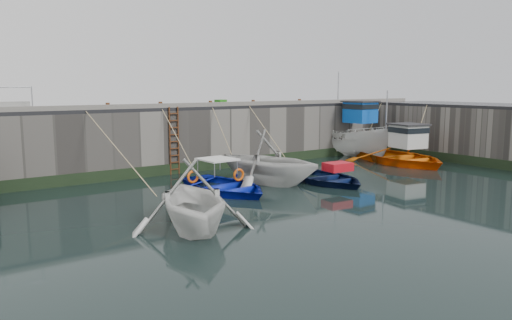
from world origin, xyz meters
TOP-DOWN VIEW (x-y plane):
  - ground at (0.00, 0.00)m, footprint 120.00×120.00m
  - quay_back at (0.00, 12.50)m, footprint 30.00×5.00m
  - quay_right at (14.50, 2.50)m, footprint 5.00×15.00m
  - road_back at (0.00, 12.50)m, footprint 30.00×5.00m
  - kerb_back at (0.00, 10.15)m, footprint 30.00×0.30m
  - algae_back at (0.00, 9.96)m, footprint 30.00×0.08m
  - algae_right at (11.96, 2.50)m, footprint 0.08×15.00m
  - ladder at (-2.00, 9.91)m, footprint 0.51×0.08m
  - boat_near_white at (-5.66, 1.37)m, footprint 5.08×5.47m
  - boat_near_white_rope at (-5.66, 6.94)m, footprint 0.04×6.66m
  - boat_near_blue at (-2.15, 5.19)m, footprint 3.61×4.85m
  - boat_near_blue_rope at (-2.15, 8.85)m, footprint 0.04×3.48m
  - boat_near_blacktrim at (0.27, 5.60)m, footprint 5.63×6.06m
  - boat_near_blacktrim_rope at (0.27, 9.05)m, footprint 0.04×3.22m
  - boat_near_navy at (2.47, 4.28)m, footprint 3.54×4.70m
  - boat_near_navy_rope at (2.47, 8.39)m, footprint 0.04×4.14m
  - boat_far_white at (9.50, 9.45)m, footprint 2.54×6.24m
  - boat_far_orange at (9.49, 5.88)m, footprint 5.41×6.82m
  - fish_crate at (0.99, 10.58)m, footprint 0.63×0.53m
  - railing at (-8.75, 11.25)m, footprint 1.60×1.05m
  - bollard_a at (-5.00, 10.25)m, footprint 0.18×0.18m
  - bollard_b at (-2.50, 10.25)m, footprint 0.18×0.18m
  - bollard_c at (0.20, 10.25)m, footprint 0.18×0.18m
  - bollard_d at (2.80, 10.25)m, footprint 0.18×0.18m
  - bollard_e at (6.00, 10.25)m, footprint 0.18×0.18m

SIDE VIEW (x-z plane):
  - ground at x=0.00m, z-range 0.00..0.00m
  - boat_near_white at x=-5.66m, z-range -1.18..1.18m
  - boat_near_white_rope at x=-5.66m, z-range -1.55..1.55m
  - boat_near_blue at x=-2.15m, z-range -0.48..0.48m
  - boat_near_blue_rope at x=-2.15m, z-range -1.55..1.55m
  - boat_near_blacktrim at x=0.27m, z-range -1.31..1.31m
  - boat_near_blacktrim_rope at x=0.27m, z-range -1.55..1.55m
  - boat_near_navy at x=2.47m, z-range -0.46..0.46m
  - boat_near_navy_rope at x=2.47m, z-range -1.55..1.55m
  - algae_back at x=0.00m, z-range 0.00..0.50m
  - algae_right at x=11.96m, z-range 0.00..0.50m
  - boat_far_orange at x=9.49m, z-range -1.73..2.54m
  - boat_far_white at x=9.50m, z-range -1.68..3.70m
  - quay_back at x=0.00m, z-range 0.00..3.00m
  - quay_right at x=14.50m, z-range 0.00..3.00m
  - ladder at x=-2.00m, z-range -0.01..3.19m
  - road_back at x=0.00m, z-range 3.00..3.16m
  - kerb_back at x=0.00m, z-range 3.16..3.36m
  - bollard_a at x=-5.00m, z-range 3.16..3.44m
  - bollard_b at x=-2.50m, z-range 3.16..3.44m
  - bollard_c at x=0.20m, z-range 3.16..3.44m
  - bollard_d at x=2.80m, z-range 3.16..3.44m
  - bollard_e at x=6.00m, z-range 3.16..3.44m
  - fish_crate at x=0.99m, z-range 3.16..3.48m
  - railing at x=-8.75m, z-range 2.86..3.86m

